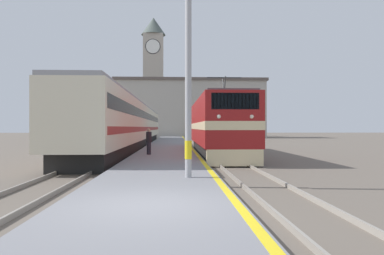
% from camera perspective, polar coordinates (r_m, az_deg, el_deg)
% --- Properties ---
extents(ground_plane, '(200.00, 200.00, 0.00)m').
position_cam_1_polar(ground_plane, '(37.99, -3.42, -2.94)').
color(ground_plane, '#60564C').
extents(platform, '(4.06, 140.00, 0.34)m').
position_cam_1_polar(platform, '(32.99, -3.55, -3.10)').
color(platform, slate).
rests_on(platform, ground).
extents(rail_track_near, '(2.83, 140.00, 0.16)m').
position_cam_1_polar(rail_track_near, '(33.12, 2.43, -3.33)').
color(rail_track_near, '#60564C').
rests_on(rail_track_near, ground).
extents(rail_track_far, '(2.84, 140.00, 0.16)m').
position_cam_1_polar(rail_track_far, '(33.25, -9.81, -3.31)').
color(rail_track_far, '#60564C').
rests_on(rail_track_far, ground).
extents(locomotive_train, '(2.92, 16.62, 4.93)m').
position_cam_1_polar(locomotive_train, '(26.22, 3.74, 0.14)').
color(locomotive_train, black).
rests_on(locomotive_train, ground).
extents(passenger_train, '(2.92, 45.53, 4.19)m').
position_cam_1_polar(passenger_train, '(37.67, -8.94, 0.45)').
color(passenger_train, black).
rests_on(passenger_train, ground).
extents(catenary_mast, '(2.76, 0.23, 7.46)m').
position_cam_1_polar(catenary_mast, '(12.39, 0.13, 10.23)').
color(catenary_mast, '#9E9EA3').
rests_on(catenary_mast, platform).
extents(person_on_platform, '(0.34, 0.34, 1.57)m').
position_cam_1_polar(person_on_platform, '(22.70, -6.59, -2.04)').
color(person_on_platform, '#23232D').
rests_on(person_on_platform, platform).
extents(clock_tower, '(5.46, 5.46, 26.82)m').
position_cam_1_polar(clock_tower, '(85.87, -5.90, 8.28)').
color(clock_tower, '#ADA393').
rests_on(clock_tower, ground).
extents(station_building, '(28.28, 9.52, 11.04)m').
position_cam_1_polar(station_building, '(72.09, -0.30, 2.86)').
color(station_building, '#A8A399').
rests_on(station_building, ground).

